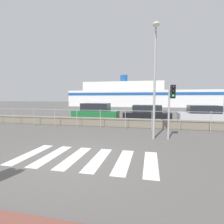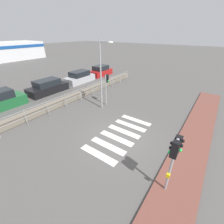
{
  "view_description": "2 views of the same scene",
  "coord_description": "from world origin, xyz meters",
  "px_view_note": "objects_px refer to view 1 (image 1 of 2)",
  "views": [
    {
      "loc": [
        2.54,
        -5.71,
        2.16
      ],
      "look_at": [
        0.85,
        2.0,
        1.5
      ],
      "focal_mm": 28.0,
      "sensor_mm": 36.0,
      "label": 1
    },
    {
      "loc": [
        -6.52,
        -4.22,
        6.06
      ],
      "look_at": [
        0.8,
        1.0,
        1.2
      ],
      "focal_mm": 24.0,
      "sensor_mm": 36.0,
      "label": 2
    }
  ],
  "objects_px": {
    "traffic_light_far": "(171,100)",
    "streetlamp": "(155,70)",
    "parked_car_silver": "(203,115)",
    "ferry_boat": "(137,96)",
    "parked_car_black": "(147,114)",
    "parked_car_green": "(96,112)"
  },
  "relations": [
    {
      "from": "traffic_light_far",
      "to": "streetlamp",
      "type": "height_order",
      "value": "streetlamp"
    },
    {
      "from": "streetlamp",
      "to": "parked_car_silver",
      "type": "distance_m",
      "value": 9.16
    },
    {
      "from": "traffic_light_far",
      "to": "ferry_boat",
      "type": "xyz_separation_m",
      "value": [
        -4.41,
        34.96,
        0.48
      ]
    },
    {
      "from": "parked_car_black",
      "to": "parked_car_silver",
      "type": "bearing_deg",
      "value": 0.0
    },
    {
      "from": "traffic_light_far",
      "to": "ferry_boat",
      "type": "height_order",
      "value": "ferry_boat"
    },
    {
      "from": "parked_car_silver",
      "to": "streetlamp",
      "type": "bearing_deg",
      "value": -119.89
    },
    {
      "from": "traffic_light_far",
      "to": "streetlamp",
      "type": "xyz_separation_m",
      "value": [
        -0.85,
        -0.34,
        1.45
      ]
    },
    {
      "from": "traffic_light_far",
      "to": "parked_car_silver",
      "type": "height_order",
      "value": "traffic_light_far"
    },
    {
      "from": "streetlamp",
      "to": "parked_car_silver",
      "type": "relative_size",
      "value": 1.35
    },
    {
      "from": "parked_car_black",
      "to": "ferry_boat",
      "type": "bearing_deg",
      "value": 96.32
    },
    {
      "from": "streetlamp",
      "to": "parked_car_green",
      "type": "bearing_deg",
      "value": 125.96
    },
    {
      "from": "streetlamp",
      "to": "ferry_boat",
      "type": "height_order",
      "value": "ferry_boat"
    },
    {
      "from": "ferry_boat",
      "to": "traffic_light_far",
      "type": "bearing_deg",
      "value": -82.82
    },
    {
      "from": "parked_car_silver",
      "to": "ferry_boat",
      "type": "bearing_deg",
      "value": 105.87
    },
    {
      "from": "traffic_light_far",
      "to": "ferry_boat",
      "type": "bearing_deg",
      "value": 97.18
    },
    {
      "from": "parked_car_black",
      "to": "parked_car_silver",
      "type": "distance_m",
      "value": 4.81
    },
    {
      "from": "parked_car_silver",
      "to": "parked_car_black",
      "type": "bearing_deg",
      "value": 180.0
    },
    {
      "from": "streetlamp",
      "to": "ferry_boat",
      "type": "distance_m",
      "value": 35.49
    },
    {
      "from": "parked_car_green",
      "to": "parked_car_black",
      "type": "height_order",
      "value": "parked_car_green"
    },
    {
      "from": "parked_car_green",
      "to": "streetlamp",
      "type": "bearing_deg",
      "value": -54.04
    },
    {
      "from": "parked_car_green",
      "to": "parked_car_silver",
      "type": "height_order",
      "value": "parked_car_green"
    },
    {
      "from": "traffic_light_far",
      "to": "parked_car_green",
      "type": "bearing_deg",
      "value": 131.26
    }
  ]
}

